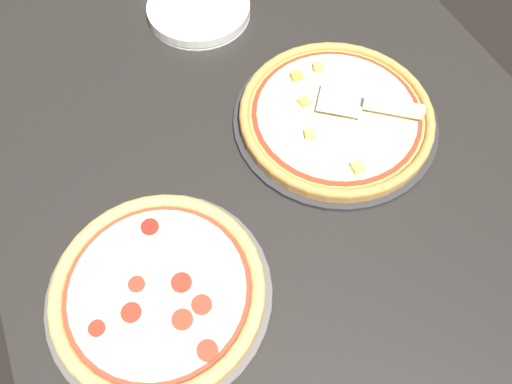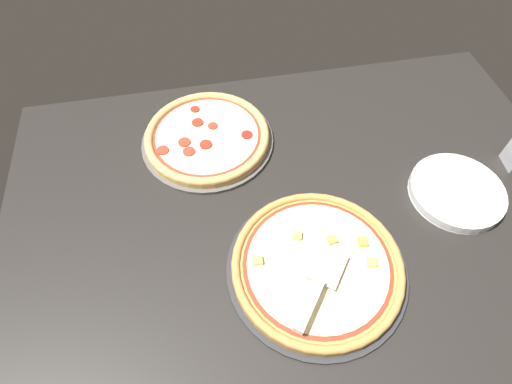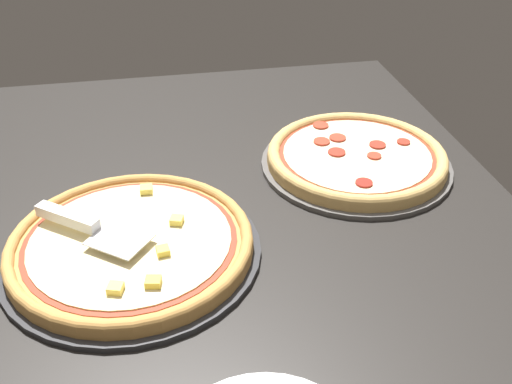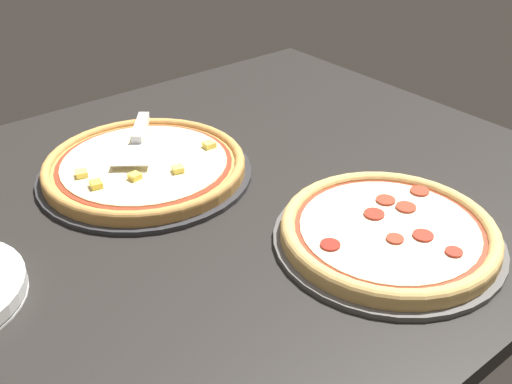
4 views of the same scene
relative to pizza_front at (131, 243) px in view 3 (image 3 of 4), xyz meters
The scene contains 6 objects.
ground_plane 15.24cm from the pizza_front, 87.99° to the left, with size 153.59×112.90×3.60cm, color black.
pizza_pan_front 1.94cm from the pizza_front, 125.91° to the right, with size 42.52×42.52×1.00cm, color #2D2D30.
pizza_front is the anchor object (origin of this frame).
pizza_pan_back 49.76cm from the pizza_front, 114.02° to the left, with size 38.60×38.60×1.00cm, color #565451.
pizza_back 49.72cm from the pizza_front, 114.04° to the left, with size 36.28×36.28×2.96cm.
serving_spatula 9.12cm from the pizza_front, 113.59° to the right, with size 16.71×19.53×2.00cm.
Camera 3 is at (78.94, -9.12, 62.63)cm, focal length 42.00 mm.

